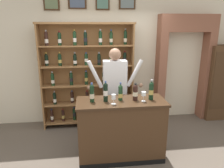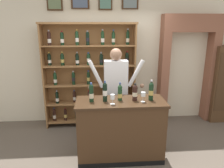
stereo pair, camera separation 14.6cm
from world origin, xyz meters
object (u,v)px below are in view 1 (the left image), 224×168
at_px(tasting_bottle_brunello, 135,92).
at_px(wine_glass_right, 114,97).
at_px(side_cabinet, 223,82).
at_px(tasting_bottle_grappa, 151,90).
at_px(tasting_bottle_rosso, 106,92).
at_px(tasting_bottle_vin_santo, 120,93).
at_px(tasting_counter, 121,129).
at_px(wine_shelf, 88,74).
at_px(tasting_bottle_prosecco, 92,93).
at_px(shopkeeper, 115,84).
at_px(wine_glass_left, 144,94).

distance_m(tasting_bottle_brunello, wine_glass_right, 0.39).
bearing_deg(wine_glass_right, side_cabinet, 27.71).
relative_size(tasting_bottle_grappa, wine_glass_right, 2.12).
height_order(side_cabinet, tasting_bottle_grappa, side_cabinet).
relative_size(tasting_bottle_rosso, tasting_bottle_vin_santo, 1.13).
bearing_deg(wine_glass_right, tasting_counter, 44.70).
bearing_deg(tasting_bottle_vin_santo, tasting_bottle_rosso, -174.16).
relative_size(wine_shelf, wine_glass_right, 14.27).
bearing_deg(tasting_bottle_rosso, wine_glass_right, -53.20).
bearing_deg(tasting_bottle_prosecco, side_cabinet, 23.10).
xyz_separation_m(shopkeeper, wine_glass_right, (-0.12, -0.76, 0.02)).
bearing_deg(tasting_bottle_rosso, tasting_bottle_vin_santo, 5.84).
height_order(tasting_bottle_rosso, wine_glass_left, tasting_bottle_rosso).
xyz_separation_m(tasting_bottle_grappa, wine_glass_left, (-0.14, -0.07, -0.04)).
height_order(tasting_bottle_brunello, wine_glass_left, tasting_bottle_brunello).
distance_m(tasting_bottle_prosecco, wine_glass_right, 0.35).
relative_size(tasting_bottle_rosso, wine_glass_right, 2.11).
bearing_deg(tasting_bottle_vin_santo, wine_glass_left, -16.24).
xyz_separation_m(tasting_bottle_prosecco, tasting_bottle_grappa, (0.94, 0.00, 0.01)).
bearing_deg(tasting_bottle_brunello, shopkeeper, 111.64).
bearing_deg(wine_glass_left, tasting_bottle_brunello, 148.48).
bearing_deg(tasting_bottle_brunello, side_cabinet, 28.70).
xyz_separation_m(tasting_counter, wine_glass_right, (-0.14, -0.14, 0.62)).
xyz_separation_m(tasting_bottle_brunello, wine_glass_right, (-0.37, -0.14, -0.02)).
relative_size(wine_shelf, tasting_counter, 1.56).
distance_m(side_cabinet, tasting_bottle_brunello, 2.77).
xyz_separation_m(side_cabinet, tasting_bottle_grappa, (-2.16, -1.32, 0.30)).
bearing_deg(shopkeeper, side_cabinet, 14.79).
bearing_deg(wine_glass_right, shopkeeper, 81.06).
height_order(shopkeeper, wine_glass_left, shopkeeper).
xyz_separation_m(tasting_counter, tasting_bottle_grappa, (0.48, 0.00, 0.66)).
xyz_separation_m(wine_shelf, wine_glass_left, (0.86, -1.36, -0.05)).
height_order(tasting_counter, tasting_bottle_brunello, tasting_bottle_brunello).
bearing_deg(tasting_bottle_brunello, wine_glass_right, -159.35).
bearing_deg(side_cabinet, tasting_bottle_vin_santo, -154.00).
relative_size(shopkeeper, tasting_bottle_grappa, 5.35).
relative_size(tasting_bottle_rosso, wine_glass_left, 2.07).
distance_m(wine_shelf, tasting_bottle_grappa, 1.63).
distance_m(shopkeeper, wine_glass_right, 0.77).
distance_m(side_cabinet, tasting_bottle_grappa, 2.55).
xyz_separation_m(tasting_counter, tasting_bottle_rosso, (-0.25, 0.00, 0.66)).
distance_m(tasting_bottle_vin_santo, tasting_bottle_brunello, 0.24).
xyz_separation_m(wine_shelf, wine_glass_right, (0.38, -1.43, -0.06)).
relative_size(tasting_bottle_rosso, tasting_bottle_brunello, 1.18).
height_order(wine_shelf, tasting_bottle_brunello, wine_shelf).
distance_m(shopkeeper, tasting_bottle_grappa, 0.80).
relative_size(tasting_bottle_vin_santo, wine_glass_left, 1.84).
xyz_separation_m(tasting_bottle_prosecco, wine_glass_right, (0.32, -0.14, -0.03)).
distance_m(wine_shelf, tasting_bottle_brunello, 1.49).
height_order(tasting_counter, wine_glass_left, wine_glass_left).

